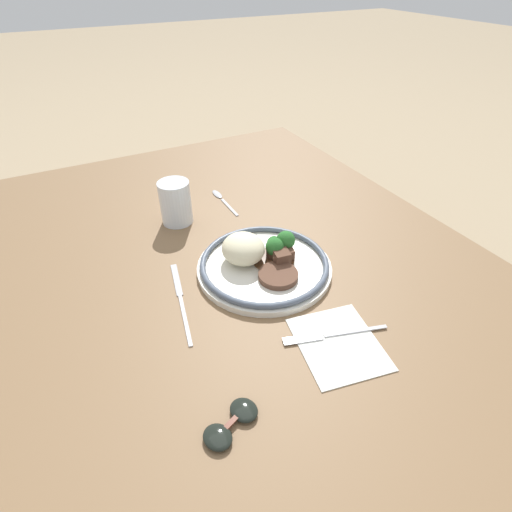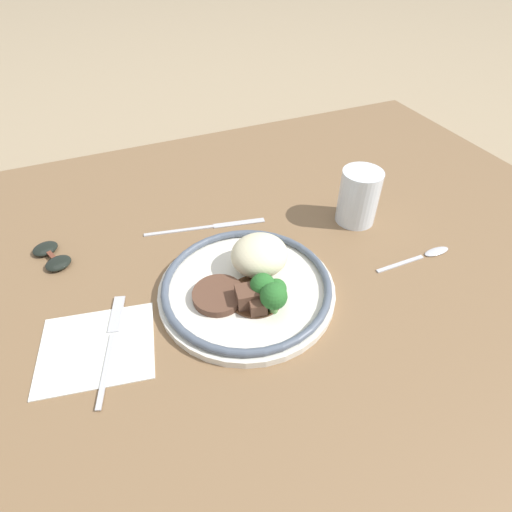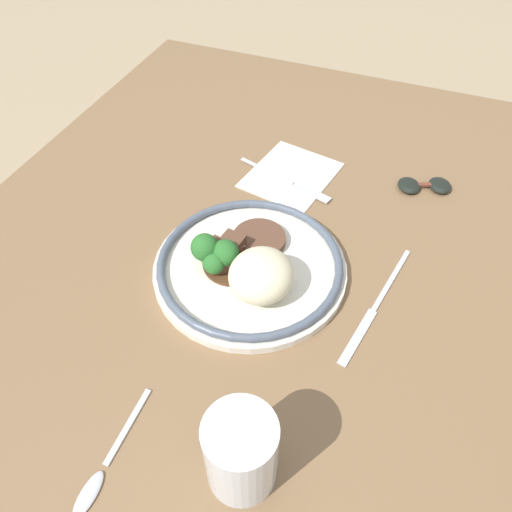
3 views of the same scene
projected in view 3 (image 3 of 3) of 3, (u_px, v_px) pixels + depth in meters
ground_plane at (269, 322)px, 0.70m from camera, size 8.00×8.00×0.00m
dining_table at (269, 314)px, 0.69m from camera, size 1.33×1.03×0.04m
napkin at (291, 175)px, 0.86m from camera, size 0.18×0.16×0.00m
plate at (249, 265)px, 0.69m from camera, size 0.27×0.27×0.07m
juice_glass at (241, 455)px, 0.49m from camera, size 0.07×0.07×0.10m
fork at (292, 183)px, 0.84m from camera, size 0.06×0.18×0.00m
knife at (375, 307)px, 0.67m from camera, size 0.22×0.05×0.00m
spoon at (99, 476)px, 0.52m from camera, size 0.15×0.02×0.01m
sunglasses at (424, 185)px, 0.83m from camera, size 0.07×0.10×0.01m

